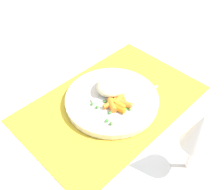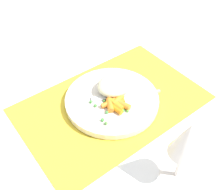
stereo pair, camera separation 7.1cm
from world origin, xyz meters
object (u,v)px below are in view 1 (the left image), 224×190
plate (112,100)px  fork (119,95)px  carrot_portion (117,104)px  wine_glass (199,133)px  rice_mound (114,84)px

plate → fork: (-0.02, 0.01, 0.01)m
carrot_portion → fork: (-0.03, -0.02, -0.01)m
plate → wine_glass: (0.02, 0.26, 0.11)m
plate → carrot_portion: 0.04m
rice_mound → carrot_portion: size_ratio=1.55×
fork → wine_glass: 0.27m
plate → wine_glass: size_ratio=1.45×
carrot_portion → wine_glass: bearing=88.0°
rice_mound → wine_glass: (0.05, 0.28, 0.08)m
carrot_portion → fork: carrot_portion is taller
rice_mound → plate: bearing=34.1°
plate → fork: size_ratio=1.46×
fork → wine_glass: bearing=81.5°
plate → rice_mound: 0.05m
plate → wine_glass: bearing=85.4°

